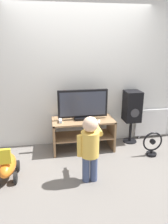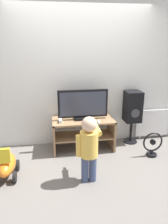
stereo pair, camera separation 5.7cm
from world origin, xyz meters
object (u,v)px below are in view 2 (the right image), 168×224
game_console (60,120)px  speaker_tower (133,108)px  floor_fan (152,145)px  radiator (152,122)px  child (89,144)px  remote_primary (99,122)px  ride_on_toy (7,165)px  television (83,105)px

game_console → speaker_tower: bearing=7.8°
floor_fan → radiator: size_ratio=0.65×
game_console → child: size_ratio=0.20×
remote_primary → floor_fan: size_ratio=0.31×
speaker_tower → floor_fan: 0.79m
child → ride_on_toy: size_ratio=1.71×
child → speaker_tower: (1.03, 1.10, 0.13)m
game_console → remote_primary: game_console is taller
television → remote_primary: television is taller
remote_primary → radiator: bearing=20.6°
child → floor_fan: 1.36m
child → ride_on_toy: child is taller
game_console → floor_fan: (1.54, -0.39, -0.40)m
television → game_console: (-0.40, -0.08, -0.23)m
television → ride_on_toy: bearing=-149.2°
ride_on_toy → radiator: 2.84m
child → game_console: bearing=110.4°
remote_primary → speaker_tower: 0.79m
remote_primary → radiator: radiator is taller
speaker_tower → radiator: size_ratio=1.52×
game_console → speaker_tower: 1.38m
television → game_console: television is taller
speaker_tower → radiator: bearing=15.4°
child → floor_fan: child is taller
ride_on_toy → television: bearing=30.8°
remote_primary → radiator: 1.30m
television → floor_fan: 1.38m
floor_fan → radiator: 0.79m
remote_primary → game_console: bearing=168.8°
game_console → speaker_tower: speaker_tower is taller
ride_on_toy → radiator: bearing=20.0°
remote_primary → speaker_tower: (0.71, 0.32, 0.12)m
television → speaker_tower: (0.96, 0.11, -0.13)m
game_console → floor_fan: game_console is taller
radiator → remote_primary: bearing=-159.4°
television → floor_fan: bearing=-22.5°
television → floor_fan: (1.13, -0.47, -0.63)m
game_console → radiator: bearing=9.8°
remote_primary → ride_on_toy: size_ratio=0.24×
floor_fan → child: bearing=-156.5°
game_console → ride_on_toy: (-0.82, -0.65, -0.40)m
floor_fan → ride_on_toy: ride_on_toy is taller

